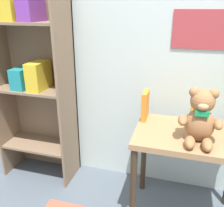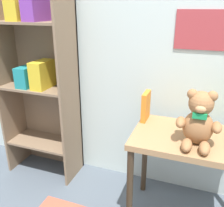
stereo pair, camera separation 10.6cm
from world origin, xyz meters
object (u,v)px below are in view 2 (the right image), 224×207
bookshelf_side (40,76)px  teddy_bear (199,121)px  book_standing_orange (146,106)px  book_standing_yellow (194,111)px  display_table (188,151)px

bookshelf_side → teddy_bear: bearing=-13.6°
teddy_bear → book_standing_orange: teddy_bear is taller
teddy_bear → book_standing_orange: bearing=146.9°
teddy_bear → book_standing_orange: size_ratio=1.62×
book_standing_orange → book_standing_yellow: book_standing_yellow is taller
bookshelf_side → book_standing_orange: bookshelf_side is taller
book_standing_orange → book_standing_yellow: 0.31m
teddy_bear → book_standing_yellow: size_ratio=1.44×
book_standing_orange → display_table: bearing=-24.2°
bookshelf_side → book_standing_orange: (0.87, -0.07, -0.11)m
book_standing_orange → bookshelf_side: bearing=175.9°
bookshelf_side → teddy_bear: (1.21, -0.29, -0.07)m
book_standing_orange → book_standing_yellow: (0.30, -0.00, 0.01)m
display_table → book_standing_yellow: 0.25m
display_table → book_standing_orange: book_standing_orange is taller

